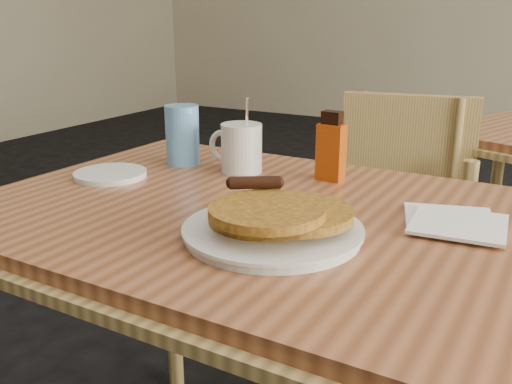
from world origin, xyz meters
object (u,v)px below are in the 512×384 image
pancake_plate (274,223)px  coffee_mug (240,147)px  chair_main_far (394,218)px  syrup_bottle (331,149)px  main_table (278,233)px  blue_tumbler (182,135)px

pancake_plate → coffee_mug: coffee_mug is taller
chair_main_far → syrup_bottle: bearing=-102.8°
chair_main_far → pancake_plate: (0.03, -0.82, 0.26)m
main_table → chair_main_far: (0.03, 0.71, -0.19)m
main_table → coffee_mug: 0.30m
blue_tumbler → syrup_bottle: bearing=6.9°
main_table → coffee_mug: size_ratio=6.94×
chair_main_far → pancake_plate: chair_main_far is taller
chair_main_far → coffee_mug: 0.62m
main_table → chair_main_far: chair_main_far is taller
blue_tumbler → pancake_plate: bearing=-37.4°
pancake_plate → main_table: bearing=114.1°
main_table → coffee_mug: (-0.20, 0.20, 0.10)m
coffee_mug → syrup_bottle: size_ratio=1.16×
chair_main_far → blue_tumbler: (-0.38, -0.51, 0.30)m
pancake_plate → syrup_bottle: syrup_bottle is taller
syrup_bottle → coffee_mug: bearing=-165.8°
main_table → syrup_bottle: 0.27m
main_table → chair_main_far: size_ratio=1.38×
main_table → chair_main_far: bearing=87.9°
main_table → coffee_mug: bearing=134.8°
chair_main_far → pancake_plate: 0.86m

